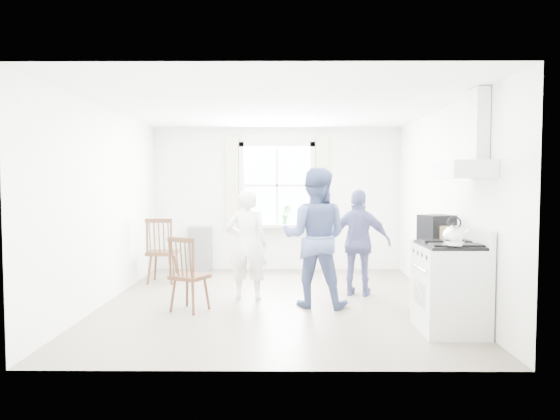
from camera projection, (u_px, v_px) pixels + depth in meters
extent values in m
cube|color=gray|center=(275.00, 302.00, 6.74)|extent=(4.62, 5.12, 0.02)
cube|color=white|center=(277.00, 199.00, 9.18)|extent=(4.62, 0.04, 2.64)
cube|color=white|center=(269.00, 219.00, 4.15)|extent=(4.62, 0.04, 2.64)
cube|color=white|center=(106.00, 205.00, 6.68)|extent=(0.04, 5.12, 2.64)
cube|color=white|center=(445.00, 205.00, 6.65)|extent=(0.04, 5.12, 2.64)
cube|color=white|center=(275.00, 106.00, 6.59)|extent=(4.62, 5.12, 0.02)
cube|color=white|center=(277.00, 185.00, 9.13)|extent=(1.20, 0.02, 1.40)
cube|color=silver|center=(277.00, 144.00, 9.06)|extent=(1.38, 0.09, 0.09)
cube|color=silver|center=(277.00, 226.00, 9.14)|extent=(1.38, 0.09, 0.09)
cube|color=silver|center=(242.00, 185.00, 9.11)|extent=(0.09, 0.09, 1.58)
cube|color=silver|center=(312.00, 185.00, 9.10)|extent=(0.09, 0.09, 1.58)
cube|color=silver|center=(277.00, 226.00, 9.07)|extent=(1.38, 0.24, 0.06)
cube|color=beige|center=(232.00, 183.00, 9.09)|extent=(0.24, 0.05, 1.70)
cube|color=beige|center=(322.00, 183.00, 9.08)|extent=(0.24, 0.05, 1.70)
cube|color=silver|center=(463.00, 170.00, 5.28)|extent=(0.45, 0.76, 0.18)
cube|color=silver|center=(478.00, 125.00, 5.25)|extent=(0.14, 0.30, 0.76)
cube|color=slate|center=(200.00, 249.00, 9.05)|extent=(0.40, 0.30, 0.80)
cube|color=silver|center=(450.00, 289.00, 5.35)|extent=(0.65, 0.76, 0.92)
cube|color=black|center=(451.00, 245.00, 5.32)|extent=(0.61, 0.72, 0.03)
cube|color=silver|center=(478.00, 237.00, 5.32)|extent=(0.06, 0.76, 0.20)
cylinder|color=silver|center=(418.00, 267.00, 5.34)|extent=(0.02, 0.61, 0.02)
sphere|color=silver|center=(454.00, 236.00, 5.07)|extent=(0.22, 0.22, 0.22)
cylinder|color=silver|center=(454.00, 243.00, 5.07)|extent=(0.20, 0.20, 0.04)
torus|color=black|center=(454.00, 223.00, 5.06)|extent=(0.14, 0.04, 0.14)
cube|color=silver|center=(437.00, 278.00, 6.05)|extent=(0.50, 0.55, 0.90)
cube|color=black|center=(436.00, 234.00, 6.00)|extent=(0.44, 0.42, 0.17)
cube|color=black|center=(437.00, 221.00, 5.99)|extent=(0.44, 0.42, 0.15)
cube|color=#997E4A|center=(444.00, 234.00, 5.91)|extent=(0.37, 0.32, 0.20)
cube|color=#3F2314|center=(163.00, 253.00, 7.98)|extent=(0.47, 0.45, 0.05)
cube|color=#3F2314|center=(159.00, 236.00, 7.77)|extent=(0.43, 0.08, 0.57)
cylinder|color=#3F2314|center=(163.00, 268.00, 7.99)|extent=(0.04, 0.04, 0.46)
cube|color=#3F2314|center=(190.00, 277.00, 6.22)|extent=(0.53, 0.52, 0.05)
cube|color=#3F2314|center=(181.00, 258.00, 6.05)|extent=(0.37, 0.22, 0.52)
cylinder|color=#3F2314|center=(190.00, 294.00, 6.23)|extent=(0.03, 0.03, 0.41)
imported|color=white|center=(247.00, 244.00, 6.82)|extent=(0.61, 0.61, 1.52)
imported|color=#455381|center=(315.00, 237.00, 6.43)|extent=(1.03, 1.03, 1.79)
imported|color=navy|center=(359.00, 243.00, 7.06)|extent=(1.10, 1.10, 1.51)
imported|color=#357838|center=(286.00, 214.00, 9.04)|extent=(0.20, 0.20, 0.35)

